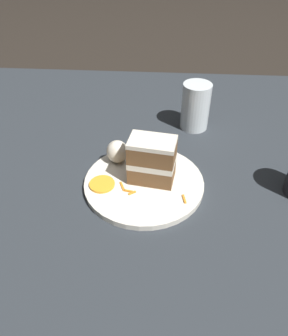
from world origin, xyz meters
TOP-DOWN VIEW (x-y plane):
  - ground_plane at (0.00, 0.00)m, footprint 6.00×6.00m
  - dining_table at (0.00, 0.00)m, footprint 1.08×1.18m
  - plate at (-0.05, -0.01)m, footprint 0.25×0.25m
  - cake_slice at (-0.07, -0.01)m, footprint 0.10×0.07m
  - cream_dollop at (0.01, -0.07)m, footprint 0.05×0.04m
  - orange_garnish at (0.03, 0.01)m, footprint 0.05×0.05m
  - carrot_shreds_scatter at (-0.06, -0.02)m, footprint 0.14×0.14m
  - drinking_glass at (-0.17, -0.24)m, footprint 0.07×0.07m

SIDE VIEW (x-z plane):
  - ground_plane at x=0.00m, z-range 0.00..0.00m
  - dining_table at x=0.00m, z-range 0.00..0.04m
  - plate at x=-0.05m, z-range 0.04..0.05m
  - carrot_shreds_scatter at x=-0.06m, z-range 0.05..0.05m
  - orange_garnish at x=0.03m, z-range 0.05..0.05m
  - cream_dollop at x=0.01m, z-range 0.05..0.10m
  - drinking_glass at x=-0.17m, z-range 0.03..0.15m
  - cake_slice at x=-0.07m, z-range 0.05..0.14m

